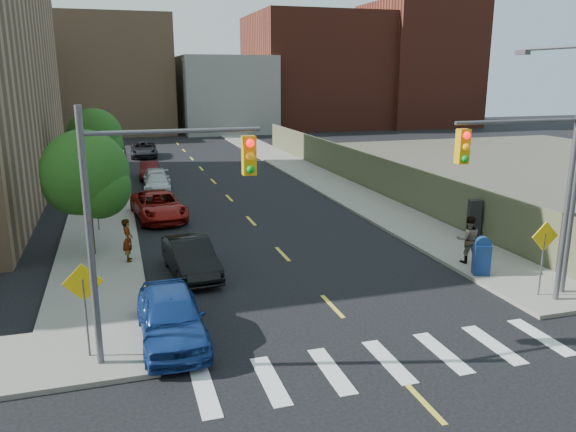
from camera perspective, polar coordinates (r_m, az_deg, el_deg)
sidewalk_nw at (r=50.69m, az=-18.13°, el=4.88°), size 3.50×73.00×0.15m
sidewalk_ne at (r=52.70m, az=-0.98°, el=5.92°), size 3.50×73.00×0.15m
fence_north at (r=40.58m, az=6.86°, el=4.98°), size 0.12×44.00×2.50m
gravel_lot at (r=52.46m, az=24.68°, el=4.53°), size 36.00×42.00×0.06m
bg_bldg_midwest at (r=80.60m, az=-17.06°, el=13.51°), size 14.00×16.00×15.00m
bg_bldg_center at (r=80.01m, az=-6.62°, el=12.23°), size 12.00×16.00×10.00m
bg_bldg_east at (r=85.55m, az=2.61°, el=14.44°), size 18.00×18.00×16.00m
bg_bldg_fareast at (r=90.42m, az=12.99°, el=14.73°), size 14.00×16.00×18.00m
smokestack at (r=92.67m, az=15.42°, el=17.67°), size 1.80×1.80×28.00m
signal_nw at (r=14.96m, az=-13.98°, el=1.49°), size 4.59×0.30×7.00m
signal_ne at (r=19.59m, az=23.60°, el=3.67°), size 4.59×0.30×7.00m
streetlight_ne at (r=21.63m, az=26.75°, el=6.09°), size 0.25×3.70×9.00m
warn_sign_nw at (r=16.19m, az=-20.02°, el=-7.38°), size 1.06×0.06×2.83m
warn_sign_ne at (r=21.30m, az=24.56°, el=-2.68°), size 1.06×0.06×2.83m
warn_sign_midwest at (r=29.19m, az=-18.92°, el=2.16°), size 1.06×0.06×2.83m
tree_west_near at (r=25.04m, az=-19.86°, el=3.65°), size 3.66×3.64×5.52m
tree_west_far at (r=39.89m, az=-19.02°, el=7.39°), size 3.66×3.64×5.52m
parked_car_blue at (r=17.11m, az=-11.79°, el=-9.96°), size 1.92×4.67×1.58m
parked_car_black at (r=22.39m, az=-9.86°, el=-4.15°), size 1.96×4.58×1.47m
parked_car_red at (r=31.34m, az=-13.02°, el=1.02°), size 3.00×5.58×1.49m
parked_car_silver at (r=38.69m, az=-13.10°, el=3.30°), size 2.10×4.35×1.22m
parked_car_white at (r=39.70m, az=-13.23°, el=3.73°), size 1.80×4.28×1.45m
parked_car_maroon at (r=43.81m, az=-13.87°, el=4.54°), size 1.72×3.99×1.28m
parked_car_grey at (r=55.46m, az=-14.45°, el=6.57°), size 2.55×5.28×1.45m
mailbox at (r=22.97m, az=19.09°, el=-3.87°), size 0.75×0.67×1.52m
payphone at (r=27.83m, az=18.37°, el=-0.30°), size 0.66×0.59×1.85m
pedestrian_west at (r=24.12m, az=-15.96°, el=-2.36°), size 0.45×0.67×1.81m
pedestrian_east at (r=24.16m, az=17.83°, el=-2.27°), size 1.15×1.02×1.97m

